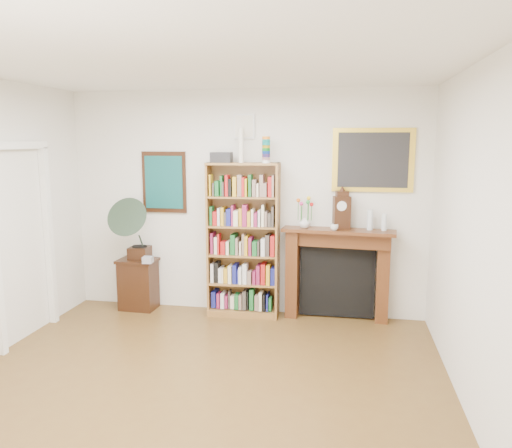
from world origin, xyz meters
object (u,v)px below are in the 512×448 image
Objects in this scene: bookshelf at (243,232)px; gramophone at (134,225)px; mantel_clock at (342,211)px; bottle_right at (384,222)px; bottle_left at (370,220)px; teacup at (334,227)px; flower_vase at (305,222)px; cd_stack at (148,260)px; fireplace at (337,266)px; side_cabinet at (138,284)px.

bookshelf reaches higher than gramophone.
mantel_clock is 0.51m from bottle_right.
gramophone is at bearing -177.03° from bottle_left.
gramophone is at bearing -178.99° from teacup.
bottle_left is 0.17m from bottle_right.
bookshelf is 15.81× the size of flower_vase.
mantel_clock is 4.69× the size of teacup.
fireplace is at bearing 6.20° from cd_stack.
teacup is (0.36, -0.10, -0.03)m from flower_vase.
side_cabinet is at bearing -172.37° from fireplace.
cd_stack is 2.47m from mantel_clock.
bottle_left is (0.37, -0.03, 0.59)m from fireplace.
bottle_right is (0.53, -0.05, 0.57)m from fireplace.
bottle_left is at bearing -0.80° from bookshelf.
cd_stack is at bearing -173.60° from flower_vase.
mantel_clock is at bearing -2.96° from flower_vase.
bottle_left is 1.20× the size of bottle_right.
flower_vase is at bearing 160.40° from mantel_clock.
gramophone reaches higher than bottle_right.
bottle_left reaches higher than fireplace.
side_cabinet is at bearing 179.07° from teacup.
flower_vase reaches higher than cd_stack.
bottle_right is at bearing 4.08° from cd_stack.
teacup reaches higher than fireplace.
mantel_clock is (2.59, 0.04, 1.02)m from side_cabinet.
bottle_left is at bearing -11.71° from mantel_clock.
teacup is (2.29, 0.12, 0.47)m from cd_stack.
gramophone is at bearing -176.12° from flower_vase.
cd_stack is (-1.18, -0.18, -0.37)m from bookshelf.
cd_stack is at bearing 168.05° from mantel_clock.
bookshelf is 1.54m from bottle_left.
gramophone is 5.89× the size of flower_vase.
bookshelf is 11.02× the size of bottle_right.
mantel_clock is 0.46m from flower_vase.
side_cabinet is at bearing -178.70° from bottle_left.
bookshelf is 1.70m from bottle_right.
cd_stack is 2.77m from bottle_left.
bookshelf reaches higher than cd_stack.
gramophone is at bearing 159.77° from cd_stack.
flower_vase is 1.43× the size of teacup.
gramophone reaches higher than teacup.
bottle_left reaches higher than side_cabinet.
bookshelf is 1.61× the size of fireplace.
cd_stack is 0.60× the size of bottle_right.
gramophone is 6.84× the size of cd_stack.
fireplace is 9.80× the size of flower_vase.
cd_stack is at bearing -175.28° from bottle_left.
flower_vase is 0.58× the size of bottle_left.
bottle_right reaches higher than teacup.
bottle_left is (2.92, 0.07, 0.92)m from side_cabinet.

